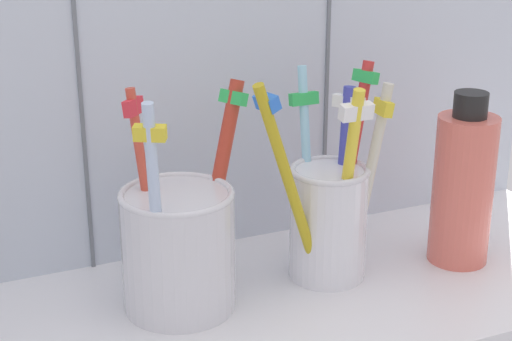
{
  "coord_description": "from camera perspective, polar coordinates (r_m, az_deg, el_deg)",
  "views": [
    {
      "loc": [
        -22.84,
        -49.93,
        32.77
      ],
      "look_at": [
        0.0,
        1.9,
        11.87
      ],
      "focal_mm": 57.56,
      "sensor_mm": 36.0,
      "label": 1
    }
  ],
  "objects": [
    {
      "name": "soap_bottle",
      "position": [
        0.68,
        14.4,
        -1.19
      ],
      "size": [
        4.94,
        4.94,
        14.4
      ],
      "color": "#DF695A",
      "rests_on": "counter_slab"
    },
    {
      "name": "counter_slab",
      "position": [
        0.63,
        0.7,
        -9.81
      ],
      "size": [
        64.0,
        22.0,
        2.0
      ],
      "primitive_type": "cube",
      "color": "silver",
      "rests_on": "ground"
    },
    {
      "name": "tile_wall_back",
      "position": [
        0.67,
        -3.56,
        11.37
      ],
      "size": [
        64.0,
        2.2,
        45.0
      ],
      "color": "silver",
      "rests_on": "ground"
    },
    {
      "name": "toothbrush_cup_right",
      "position": [
        0.65,
        5.14,
        -2.82
      ],
      "size": [
        12.23,
        7.91,
        17.21
      ],
      "color": "white",
      "rests_on": "counter_slab"
    },
    {
      "name": "toothbrush_cup_left",
      "position": [
        0.6,
        -5.39,
        -5.15
      ],
      "size": [
        10.83,
        8.41,
        16.98
      ],
      "color": "silver",
      "rests_on": "counter_slab"
    }
  ]
}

